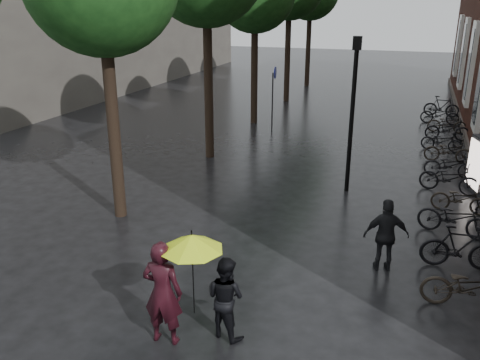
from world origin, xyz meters
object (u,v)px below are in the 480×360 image
at_px(pedestrian_walking, 386,235).
at_px(lamp_post, 353,101).
at_px(person_black, 226,297).
at_px(person_burgundy, 163,293).
at_px(ad_lightbox, 479,166).
at_px(parked_bicycles, 449,157).

xyz_separation_m(pedestrian_walking, lamp_post, (-1.45, 4.69, 2.01)).
relative_size(person_black, pedestrian_walking, 0.92).
distance_m(person_burgundy, ad_lightbox, 11.13).
bearing_deg(person_black, lamp_post, -79.02).
relative_size(ad_lightbox, lamp_post, 0.38).
height_order(pedestrian_walking, lamp_post, lamp_post).
relative_size(pedestrian_walking, lamp_post, 0.35).
distance_m(person_black, pedestrian_walking, 4.13).
height_order(person_black, parked_bicycles, person_black).
distance_m(person_black, parked_bicycles, 12.02).
xyz_separation_m(person_black, ad_lightbox, (4.79, 9.03, 0.12)).
bearing_deg(lamp_post, person_burgundy, -102.96).
relative_size(person_black, ad_lightbox, 0.86).
xyz_separation_m(pedestrian_walking, parked_bicycles, (1.60, 7.99, -0.37)).
xyz_separation_m(person_black, pedestrian_walking, (2.47, 3.32, 0.06)).
xyz_separation_m(person_black, lamp_post, (1.01, 8.00, 2.07)).
bearing_deg(lamp_post, pedestrian_walking, -72.79).
xyz_separation_m(ad_lightbox, lamp_post, (-3.78, -1.03, 1.95)).
height_order(person_burgundy, person_black, person_burgundy).
bearing_deg(person_black, parked_bicycles, -91.58).
bearing_deg(pedestrian_walking, parked_bicycles, -115.83).
xyz_separation_m(person_burgundy, ad_lightbox, (5.74, 9.54, -0.07)).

